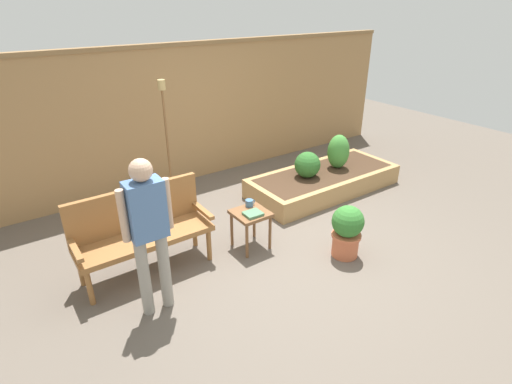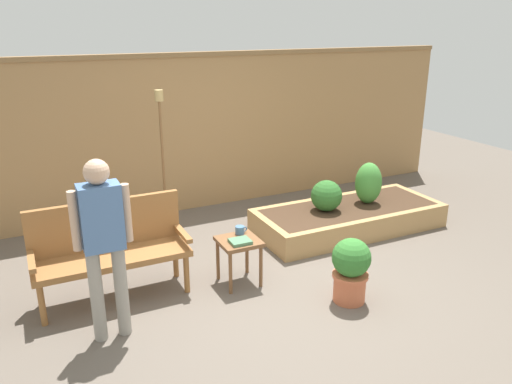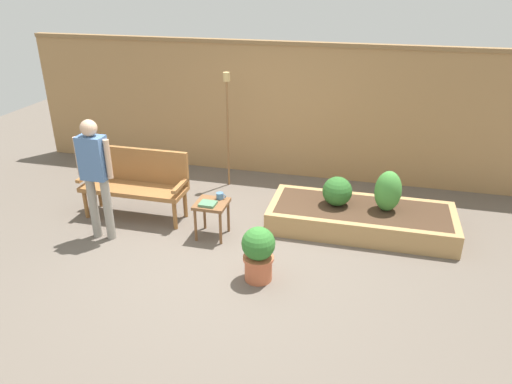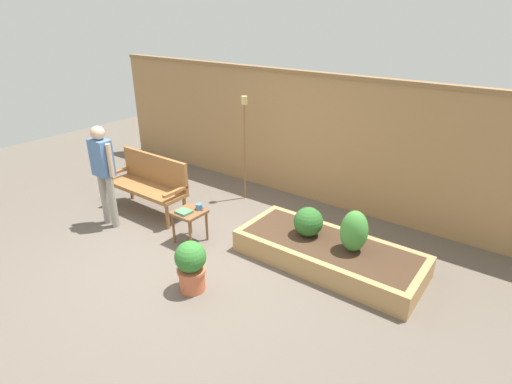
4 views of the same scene
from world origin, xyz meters
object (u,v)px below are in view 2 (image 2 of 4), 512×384
object	(u,v)px
cup_on_table	(240,230)
book_on_table	(240,241)
potted_boxwood	(351,268)
shrub_far_corner	(368,183)
side_table	(239,247)
shrub_near_bench	(326,196)
garden_bench	(109,243)
person_by_bench	(103,235)
tiki_torch	(161,138)

from	to	relation	value
cup_on_table	book_on_table	distance (m)	0.23
cup_on_table	potted_boxwood	world-z (taller)	potted_boxwood
shrub_far_corner	cup_on_table	bearing A→B (deg)	-164.61
side_table	shrub_near_bench	world-z (taller)	shrub_near_bench
cup_on_table	shrub_near_bench	bearing A→B (deg)	21.72
garden_bench	person_by_bench	distance (m)	0.81
side_table	cup_on_table	distance (m)	0.19
shrub_near_bench	person_by_bench	xyz separation A→B (m)	(-2.85, -1.07, 0.44)
shrub_far_corner	person_by_bench	size ratio (longest dim) A/B	0.35
garden_bench	shrub_far_corner	world-z (taller)	garden_bench
potted_boxwood	person_by_bench	distance (m)	2.26
shrub_near_bench	shrub_far_corner	xyz separation A→B (m)	(0.64, 0.00, 0.07)
tiki_torch	person_by_bench	distance (m)	2.28
book_on_table	tiki_torch	bearing A→B (deg)	100.40
shrub_far_corner	side_table	bearing A→B (deg)	-161.92
garden_bench	person_by_bench	size ratio (longest dim) A/B	0.92
side_table	shrub_near_bench	distance (m)	1.66
person_by_bench	garden_bench	bearing A→B (deg)	78.47
garden_bench	side_table	xyz separation A→B (m)	(1.20, -0.33, -0.15)
potted_boxwood	side_table	bearing A→B (deg)	135.86
potted_boxwood	shrub_near_bench	size ratio (longest dim) A/B	1.64
cup_on_table	book_on_table	xyz separation A→B (m)	(-0.09, -0.21, -0.02)
garden_bench	shrub_far_corner	bearing A→B (deg)	6.26
potted_boxwood	person_by_bench	world-z (taller)	person_by_bench
side_table	person_by_bench	size ratio (longest dim) A/B	0.31
cup_on_table	tiki_torch	size ratio (longest dim) A/B	0.07
side_table	tiki_torch	bearing A→B (deg)	99.87
side_table	cup_on_table	size ratio (longest dim) A/B	3.75
potted_boxwood	person_by_bench	size ratio (longest dim) A/B	0.41
shrub_far_corner	person_by_bench	distance (m)	3.66
cup_on_table	shrub_near_bench	world-z (taller)	shrub_near_bench
tiki_torch	person_by_bench	bearing A→B (deg)	-117.96
garden_bench	shrub_far_corner	size ratio (longest dim) A/B	2.67
garden_bench	shrub_near_bench	size ratio (longest dim) A/B	3.70
garden_bench	side_table	bearing A→B (deg)	-15.48
potted_boxwood	shrub_far_corner	world-z (taller)	shrub_far_corner
side_table	shrub_far_corner	distance (m)	2.26
book_on_table	potted_boxwood	distance (m)	1.09
garden_bench	cup_on_table	distance (m)	1.29
tiki_torch	person_by_bench	xyz separation A→B (m)	(-1.06, -2.00, -0.28)
side_table	shrub_far_corner	world-z (taller)	shrub_far_corner
side_table	tiki_torch	xyz separation A→B (m)	(-0.28, 1.63, 0.82)
cup_on_table	tiki_torch	bearing A→B (deg)	103.37
garden_bench	potted_boxwood	xyz separation A→B (m)	(2.00, -1.11, -0.20)
side_table	tiki_torch	distance (m)	1.84
garden_bench	book_on_table	xyz separation A→B (m)	(1.18, -0.41, -0.05)
cup_on_table	book_on_table	world-z (taller)	cup_on_table
shrub_near_bench	tiki_torch	xyz separation A→B (m)	(-1.79, 0.93, 0.72)
shrub_near_bench	person_by_bench	distance (m)	3.07
garden_bench	cup_on_table	size ratio (longest dim) A/B	11.25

